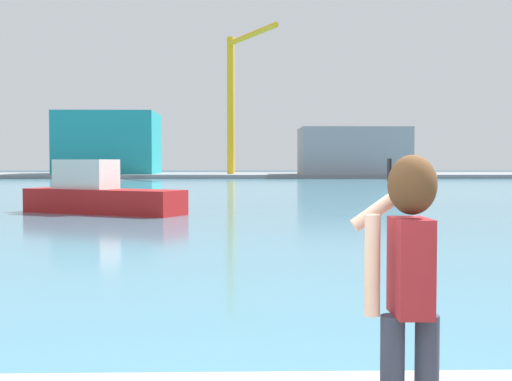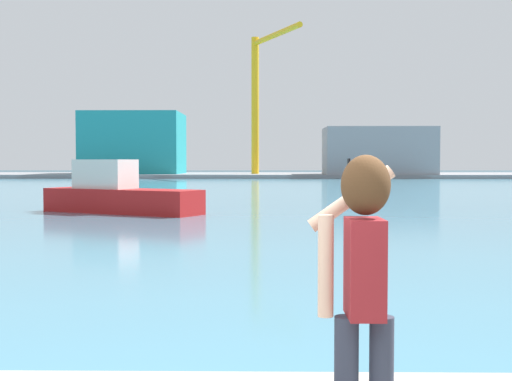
# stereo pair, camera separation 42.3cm
# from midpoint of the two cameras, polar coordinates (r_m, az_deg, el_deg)

# --- Properties ---
(ground_plane) EXTENTS (220.00, 220.00, 0.00)m
(ground_plane) POSITION_cam_midpoint_polar(r_m,az_deg,el_deg) (53.48, 0.81, 0.08)
(ground_plane) COLOR #334751
(harbor_water) EXTENTS (140.00, 100.00, 0.02)m
(harbor_water) POSITION_cam_midpoint_polar(r_m,az_deg,el_deg) (55.48, 0.81, 0.18)
(harbor_water) COLOR teal
(harbor_water) RESTS_ON ground_plane
(far_shore_dock) EXTENTS (140.00, 20.00, 0.51)m
(far_shore_dock) POSITION_cam_midpoint_polar(r_m,az_deg,el_deg) (95.45, 0.85, 1.29)
(far_shore_dock) COLOR gray
(far_shore_dock) RESTS_ON ground_plane
(person_photographer) EXTENTS (0.52, 0.55, 1.74)m
(person_photographer) POSITION_cam_midpoint_polar(r_m,az_deg,el_deg) (3.97, 11.97, -6.84)
(person_photographer) COLOR #2D3342
(person_photographer) RESTS_ON quay_promenade
(boat_moored) EXTENTS (7.33, 5.02, 2.29)m
(boat_moored) POSITION_cam_midpoint_polar(r_m,az_deg,el_deg) (29.70, -11.10, -0.32)
(boat_moored) COLOR #B21919
(boat_moored) RESTS_ON harbor_water
(warehouse_left) EXTENTS (13.20, 11.10, 8.38)m
(warehouse_left) POSITION_cam_midpoint_polar(r_m,az_deg,el_deg) (96.00, -10.04, 3.91)
(warehouse_left) COLOR teal
(warehouse_left) RESTS_ON far_shore_dock
(warehouse_right) EXTENTS (14.16, 8.53, 6.14)m
(warehouse_right) POSITION_cam_midpoint_polar(r_m,az_deg,el_deg) (91.30, 10.33, 3.28)
(warehouse_right) COLOR gray
(warehouse_right) RESTS_ON far_shore_dock
(port_crane) EXTENTS (6.24, 13.19, 18.36)m
(port_crane) POSITION_cam_midpoint_polar(r_m,az_deg,el_deg) (90.88, 0.50, 8.60)
(port_crane) COLOR yellow
(port_crane) RESTS_ON far_shore_dock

